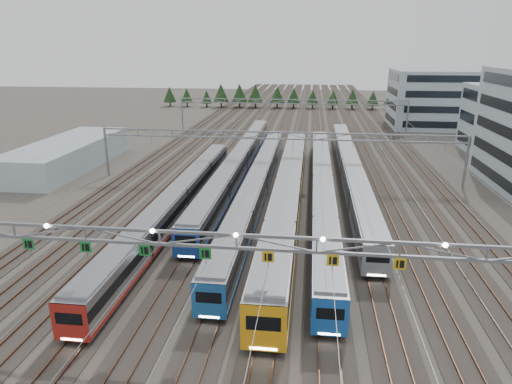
# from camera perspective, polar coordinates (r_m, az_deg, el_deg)

# --- Properties ---
(ground) EXTENTS (400.00, 400.00, 0.00)m
(ground) POSITION_cam_1_polar(r_m,az_deg,el_deg) (35.86, -2.30, -16.92)
(ground) COLOR #47423A
(ground) RESTS_ON ground
(track_bed) EXTENTS (54.00, 260.00, 5.42)m
(track_bed) POSITION_cam_1_polar(r_m,az_deg,el_deg) (130.54, 4.76, 9.40)
(track_bed) COLOR #2D2823
(track_bed) RESTS_ON ground
(train_a) EXTENTS (2.71, 53.08, 3.52)m
(train_a) POSITION_cam_1_polar(r_m,az_deg,el_deg) (57.50, -9.79, -1.14)
(train_a) COLOR black
(train_a) RESTS_ON ground
(train_b) EXTENTS (2.80, 66.76, 3.64)m
(train_b) POSITION_cam_1_polar(r_m,az_deg,el_deg) (75.89, -2.13, 3.80)
(train_b) COLOR black
(train_b) RESTS_ON ground
(train_c) EXTENTS (2.70, 63.80, 3.52)m
(train_c) POSITION_cam_1_polar(r_m,az_deg,el_deg) (64.39, 0.24, 1.19)
(train_c) COLOR black
(train_c) RESTS_ON ground
(train_d) EXTENTS (3.20, 61.25, 4.17)m
(train_d) POSITION_cam_1_polar(r_m,az_deg,el_deg) (59.46, 4.03, 0.06)
(train_d) COLOR black
(train_d) RESTS_ON ground
(train_e) EXTENTS (2.70, 65.42, 3.51)m
(train_e) POSITION_cam_1_polar(r_m,az_deg,el_deg) (63.75, 8.28, 0.82)
(train_e) COLOR black
(train_e) RESTS_ON ground
(train_f) EXTENTS (2.78, 65.25, 3.62)m
(train_f) POSITION_cam_1_polar(r_m,az_deg,el_deg) (72.93, 11.69, 2.85)
(train_f) COLOR black
(train_f) RESTS_ON ground
(gantry_near) EXTENTS (56.36, 0.61, 8.08)m
(gantry_near) POSITION_cam_1_polar(r_m,az_deg,el_deg) (32.25, -2.57, -6.62)
(gantry_near) COLOR gray
(gantry_near) RESTS_ON ground
(gantry_mid) EXTENTS (56.36, 0.36, 8.00)m
(gantry_mid) POSITION_cam_1_polar(r_m,az_deg,el_deg) (70.65, 2.81, 6.33)
(gantry_mid) COLOR gray
(gantry_mid) RESTS_ON ground
(gantry_far) EXTENTS (56.36, 0.36, 8.00)m
(gantry_far) POSITION_cam_1_polar(r_m,az_deg,el_deg) (115.03, 4.50, 10.74)
(gantry_far) COLOR gray
(gantry_far) RESTS_ON ground
(depot_bldg_mid) EXTENTS (14.00, 16.00, 13.22)m
(depot_bldg_mid) POSITION_cam_1_polar(r_m,az_deg,el_deg) (102.15, 29.04, 7.83)
(depot_bldg_mid) COLOR #96A9B3
(depot_bldg_mid) RESTS_ON ground
(depot_bldg_north) EXTENTS (22.00, 18.00, 14.59)m
(depot_bldg_north) POSITION_cam_1_polar(r_m,az_deg,el_deg) (129.39, 21.49, 10.78)
(depot_bldg_north) COLOR #96A9B3
(depot_bldg_north) RESTS_ON ground
(west_shed) EXTENTS (10.00, 30.00, 4.54)m
(west_shed) POSITION_cam_1_polar(r_m,az_deg,el_deg) (86.77, -22.51, 4.37)
(west_shed) COLOR #96A9B3
(west_shed) RESTS_ON ground
(treeline) EXTENTS (87.50, 5.60, 7.02)m
(treeline) POSITION_cam_1_polar(r_m,az_deg,el_deg) (158.93, 3.73, 11.92)
(treeline) COLOR #332114
(treeline) RESTS_ON ground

